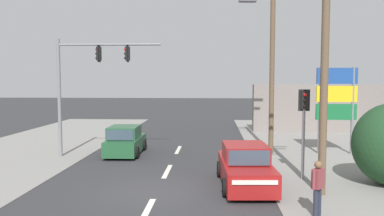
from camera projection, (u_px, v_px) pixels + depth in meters
ground_plane at (157, 192)px, 13.13m from camera, size 140.00×140.00×0.00m
lane_dash_near at (147, 212)px, 11.14m from camera, size 0.20×2.40×0.01m
lane_dash_mid at (167, 171)px, 16.11m from camera, size 0.20×2.40×0.01m
lane_dash_far at (178, 150)px, 21.09m from camera, size 0.20×2.40×0.01m
utility_pole_foreground_right at (321, 48)px, 12.41m from camera, size 3.78×0.51×9.22m
utility_pole_midground_right at (272, 47)px, 19.58m from camera, size 1.80×0.26×10.78m
traffic_signal_mast at (84, 76)px, 18.87m from camera, size 5.29×0.45×6.00m
pedestal_signal_right_kerb at (304, 119)px, 14.60m from camera, size 0.44×0.29×3.56m
shopping_plaza_sign at (336, 98)px, 19.69m from camera, size 2.10×0.16×4.60m
shopfront_wall_far at (333, 108)px, 28.29m from camera, size 12.00×1.00×3.60m
sedan_oncoming_mid at (245, 167)px, 13.82m from camera, size 2.08×4.32×1.56m
hatchback_oncoming_near at (125, 141)px, 19.73m from camera, size 1.84×3.67×1.53m
pedestrian_at_kerb at (318, 185)px, 10.65m from camera, size 0.41×0.43×1.63m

